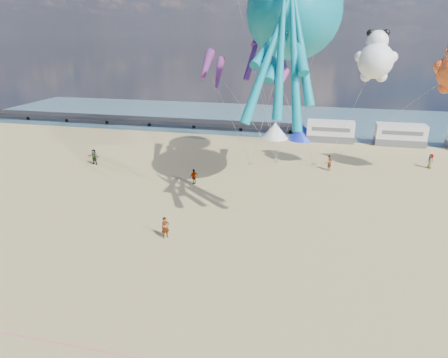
% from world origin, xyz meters
% --- Properties ---
extents(ground, '(120.00, 120.00, 0.00)m').
position_xyz_m(ground, '(0.00, 0.00, 0.00)').
color(ground, tan).
rests_on(ground, ground).
extents(water, '(120.00, 120.00, 0.00)m').
position_xyz_m(water, '(0.00, 55.00, 0.02)').
color(water, '#3C6172').
rests_on(water, ground).
extents(pier, '(60.00, 3.00, 0.50)m').
position_xyz_m(pier, '(-28.00, 44.00, 1.00)').
color(pier, black).
rests_on(pier, ground).
extents(motorhome_0, '(6.60, 2.50, 3.00)m').
position_xyz_m(motorhome_0, '(6.00, 40.00, 1.50)').
color(motorhome_0, silver).
rests_on(motorhome_0, ground).
extents(motorhome_1, '(6.60, 2.50, 3.00)m').
position_xyz_m(motorhome_1, '(15.50, 40.00, 1.50)').
color(motorhome_1, silver).
rests_on(motorhome_1, ground).
extents(tent_white, '(4.00, 4.00, 2.40)m').
position_xyz_m(tent_white, '(-2.00, 40.00, 1.20)').
color(tent_white, white).
rests_on(tent_white, ground).
extents(tent_blue, '(4.00, 4.00, 2.40)m').
position_xyz_m(tent_blue, '(2.00, 40.00, 1.20)').
color(tent_blue, '#1933CC').
rests_on(tent_blue, ground).
extents(standing_person, '(0.74, 0.70, 1.70)m').
position_xyz_m(standing_person, '(-6.64, 6.79, 0.85)').
color(standing_person, tan).
rests_on(standing_person, ground).
extents(beachgoer_0, '(0.70, 0.76, 1.74)m').
position_xyz_m(beachgoer_0, '(17.22, 29.83, 0.87)').
color(beachgoer_0, '#7F6659').
rests_on(beachgoer_0, ground).
extents(beachgoer_3, '(1.14, 1.19, 1.62)m').
position_xyz_m(beachgoer_3, '(-8.01, 18.51, 0.81)').
color(beachgoer_3, '#7F6659').
rests_on(beachgoer_3, ground).
extents(beachgoer_4, '(1.15, 0.66, 1.85)m').
position_xyz_m(beachgoer_4, '(-21.65, 22.19, 0.92)').
color(beachgoer_4, '#7F6659').
rests_on(beachgoer_4, ground).
extents(beachgoer_5, '(1.30, 1.71, 1.80)m').
position_xyz_m(beachgoer_5, '(5.79, 26.36, 0.90)').
color(beachgoer_5, '#7F6659').
rests_on(beachgoer_5, ground).
extents(sandbag_a, '(0.50, 0.35, 0.22)m').
position_xyz_m(sandbag_a, '(-3.33, 26.49, 0.11)').
color(sandbag_a, gray).
rests_on(sandbag_a, ground).
extents(sandbag_b, '(0.50, 0.35, 0.22)m').
position_xyz_m(sandbag_b, '(-0.36, 27.91, 0.11)').
color(sandbag_b, gray).
rests_on(sandbag_b, ground).
extents(sandbag_c, '(0.50, 0.35, 0.22)m').
position_xyz_m(sandbag_c, '(5.59, 28.85, 0.11)').
color(sandbag_c, gray).
rests_on(sandbag_c, ground).
extents(sandbag_d, '(0.50, 0.35, 0.22)m').
position_xyz_m(sandbag_d, '(4.16, 28.01, 0.11)').
color(sandbag_d, gray).
rests_on(sandbag_d, ground).
extents(sandbag_e, '(0.50, 0.35, 0.22)m').
position_xyz_m(sandbag_e, '(-0.56, 29.32, 0.11)').
color(sandbag_e, gray).
rests_on(sandbag_e, ground).
extents(kite_octopus_teal, '(5.90, 12.84, 14.45)m').
position_xyz_m(kite_octopus_teal, '(1.45, 17.50, 16.48)').
color(kite_octopus_teal, '#0A8296').
extents(kite_octopus_purple, '(6.88, 10.94, 11.60)m').
position_xyz_m(kite_octopus_purple, '(-1.14, 26.05, 16.82)').
color(kite_octopus_purple, '#54207D').
extents(kite_panda, '(5.00, 4.82, 5.91)m').
position_xyz_m(kite_panda, '(9.16, 24.61, 12.24)').
color(kite_panda, white).
extents(windsock_left, '(1.93, 6.60, 6.51)m').
position_xyz_m(windsock_left, '(-7.85, 23.39, 11.63)').
color(windsock_left, red).
extents(windsock_mid, '(1.68, 5.36, 5.28)m').
position_xyz_m(windsock_mid, '(-0.17, 24.43, 9.78)').
color(windsock_mid, red).
extents(windsock_right, '(1.64, 5.55, 5.48)m').
position_xyz_m(windsock_right, '(-6.61, 23.78, 10.77)').
color(windsock_right, red).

